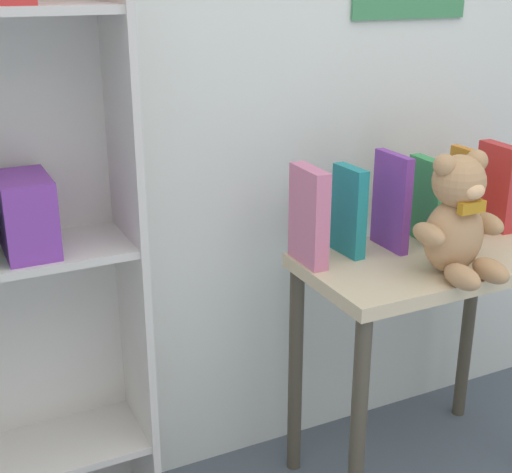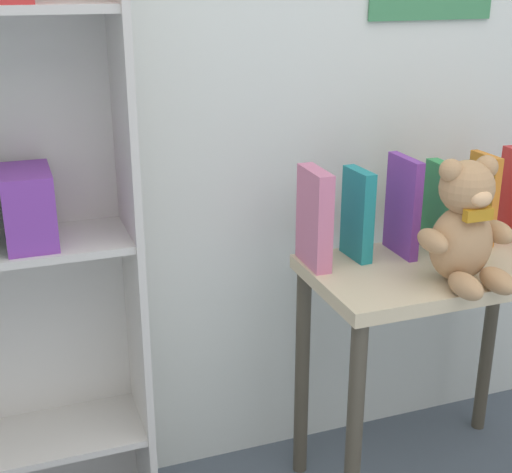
{
  "view_description": "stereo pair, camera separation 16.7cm",
  "coord_description": "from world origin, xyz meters",
  "px_view_note": "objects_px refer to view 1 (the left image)",
  "views": [
    {
      "loc": [
        -1.02,
        -0.17,
        1.37
      ],
      "look_at": [
        -0.34,
        1.24,
        0.79
      ],
      "focal_mm": 50.0,
      "sensor_mm": 36.0,
      "label": 1
    },
    {
      "loc": [
        -0.87,
        -0.23,
        1.37
      ],
      "look_at": [
        -0.34,
        1.24,
        0.79
      ],
      "focal_mm": 50.0,
      "sensor_mm": 36.0,
      "label": 2
    }
  ],
  "objects_px": {
    "display_table": "(427,298)",
    "book_standing_pink": "(309,216)",
    "teddy_bear": "(458,220)",
    "book_standing_red": "(497,186)",
    "book_standing_purple": "(391,202)",
    "book_standing_teal": "(349,211)",
    "book_standing_green": "(427,200)",
    "book_standing_orange": "(463,192)"
  },
  "relations": [
    {
      "from": "display_table",
      "to": "book_standing_pink",
      "type": "relative_size",
      "value": 2.74
    },
    {
      "from": "teddy_bear",
      "to": "book_standing_red",
      "type": "relative_size",
      "value": 1.24
    },
    {
      "from": "book_standing_red",
      "to": "book_standing_pink",
      "type": "bearing_deg",
      "value": -177.15
    },
    {
      "from": "display_table",
      "to": "book_standing_purple",
      "type": "bearing_deg",
      "value": 121.49
    },
    {
      "from": "book_standing_teal",
      "to": "teddy_bear",
      "type": "bearing_deg",
      "value": -56.52
    },
    {
      "from": "book_standing_teal",
      "to": "book_standing_green",
      "type": "xyz_separation_m",
      "value": [
        0.25,
        -0.0,
        -0.0
      ]
    },
    {
      "from": "teddy_bear",
      "to": "display_table",
      "type": "bearing_deg",
      "value": 79.02
    },
    {
      "from": "display_table",
      "to": "book_standing_red",
      "type": "xyz_separation_m",
      "value": [
        0.31,
        0.11,
        0.24
      ]
    },
    {
      "from": "book_standing_green",
      "to": "book_standing_orange",
      "type": "relative_size",
      "value": 0.93
    },
    {
      "from": "book_standing_teal",
      "to": "book_standing_pink",
      "type": "bearing_deg",
      "value": -179.35
    },
    {
      "from": "display_table",
      "to": "teddy_bear",
      "type": "relative_size",
      "value": 2.24
    },
    {
      "from": "book_standing_pink",
      "to": "book_standing_orange",
      "type": "distance_m",
      "value": 0.5
    },
    {
      "from": "book_standing_green",
      "to": "book_standing_orange",
      "type": "distance_m",
      "value": 0.12
    },
    {
      "from": "book_standing_teal",
      "to": "book_standing_red",
      "type": "relative_size",
      "value": 0.96
    },
    {
      "from": "book_standing_pink",
      "to": "book_standing_green",
      "type": "bearing_deg",
      "value": 1.75
    },
    {
      "from": "display_table",
      "to": "book_standing_teal",
      "type": "relative_size",
      "value": 2.9
    },
    {
      "from": "book_standing_purple",
      "to": "book_standing_orange",
      "type": "bearing_deg",
      "value": 0.89
    },
    {
      "from": "book_standing_teal",
      "to": "book_standing_purple",
      "type": "relative_size",
      "value": 0.91
    },
    {
      "from": "teddy_bear",
      "to": "book_standing_teal",
      "type": "bearing_deg",
      "value": 126.3
    },
    {
      "from": "display_table",
      "to": "book_standing_orange",
      "type": "relative_size",
      "value": 2.77
    },
    {
      "from": "teddy_bear",
      "to": "book_standing_orange",
      "type": "bearing_deg",
      "value": 46.15
    },
    {
      "from": "display_table",
      "to": "book_standing_orange",
      "type": "xyz_separation_m",
      "value": [
        0.19,
        0.11,
        0.24
      ]
    },
    {
      "from": "display_table",
      "to": "book_standing_green",
      "type": "xyz_separation_m",
      "value": [
        0.06,
        0.11,
        0.24
      ]
    },
    {
      "from": "book_standing_pink",
      "to": "book_standing_red",
      "type": "xyz_separation_m",
      "value": [
        0.62,
        0.0,
        -0.0
      ]
    },
    {
      "from": "book_standing_green",
      "to": "book_standing_red",
      "type": "distance_m",
      "value": 0.25
    },
    {
      "from": "display_table",
      "to": "book_standing_red",
      "type": "bearing_deg",
      "value": 19.12
    },
    {
      "from": "display_table",
      "to": "book_standing_red",
      "type": "distance_m",
      "value": 0.41
    },
    {
      "from": "book_standing_red",
      "to": "book_standing_purple",
      "type": "bearing_deg",
      "value": -176.34
    },
    {
      "from": "teddy_bear",
      "to": "book_standing_green",
      "type": "distance_m",
      "value": 0.24
    },
    {
      "from": "book_standing_teal",
      "to": "book_standing_green",
      "type": "height_order",
      "value": "book_standing_teal"
    },
    {
      "from": "book_standing_purple",
      "to": "book_standing_red",
      "type": "distance_m",
      "value": 0.37
    },
    {
      "from": "book_standing_teal",
      "to": "book_standing_orange",
      "type": "height_order",
      "value": "book_standing_orange"
    },
    {
      "from": "book_standing_purple",
      "to": "book_standing_green",
      "type": "xyz_separation_m",
      "value": [
        0.12,
        0.01,
        -0.02
      ]
    },
    {
      "from": "book_standing_purple",
      "to": "book_standing_orange",
      "type": "distance_m",
      "value": 0.25
    },
    {
      "from": "book_standing_pink",
      "to": "teddy_bear",
      "type": "bearing_deg",
      "value": -35.56
    },
    {
      "from": "book_standing_purple",
      "to": "book_standing_red",
      "type": "height_order",
      "value": "book_standing_purple"
    },
    {
      "from": "book_standing_teal",
      "to": "book_standing_red",
      "type": "distance_m",
      "value": 0.5
    },
    {
      "from": "teddy_bear",
      "to": "book_standing_teal",
      "type": "relative_size",
      "value": 1.29
    },
    {
      "from": "display_table",
      "to": "book_standing_teal",
      "type": "bearing_deg",
      "value": 148.65
    },
    {
      "from": "book_standing_green",
      "to": "book_standing_red",
      "type": "relative_size",
      "value": 0.94
    },
    {
      "from": "book_standing_pink",
      "to": "book_standing_orange",
      "type": "bearing_deg",
      "value": 1.27
    },
    {
      "from": "book_standing_green",
      "to": "teddy_bear",
      "type": "bearing_deg",
      "value": -108.45
    }
  ]
}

